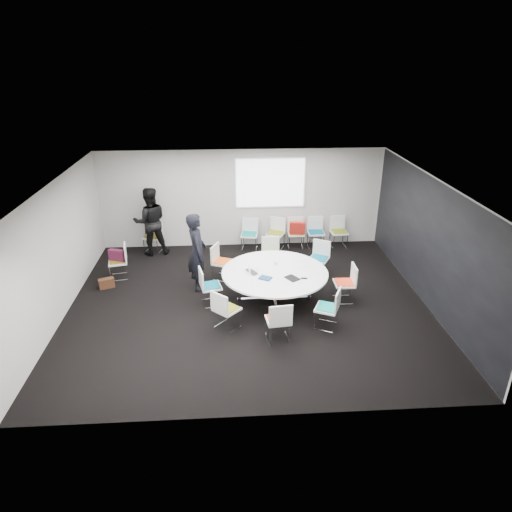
{
  "coord_description": "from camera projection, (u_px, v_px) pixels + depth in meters",
  "views": [
    {
      "loc": [
        -0.41,
        -8.98,
        5.24
      ],
      "look_at": [
        0.2,
        0.4,
        1.0
      ],
      "focal_mm": 32.0,
      "sensor_mm": 36.0,
      "label": 1
    }
  ],
  "objects": [
    {
      "name": "chair_ring_f",
      "position": [
        226.0,
        316.0,
        9.33
      ],
      "size": [
        0.64,
        0.64,
        0.88
      ],
      "rotation": [
        0.0,
        0.0,
        5.52
      ],
      "color": "silver",
      "rests_on": "ground"
    },
    {
      "name": "chair_back_d",
      "position": [
        316.0,
        238.0,
        13.24
      ],
      "size": [
        0.47,
        0.46,
        0.88
      ],
      "rotation": [
        0.0,
        0.0,
        3.12
      ],
      "color": "silver",
      "rests_on": "ground"
    },
    {
      "name": "chair_ring_e",
      "position": [
        211.0,
        293.0,
        10.23
      ],
      "size": [
        0.54,
        0.55,
        0.88
      ],
      "rotation": [
        0.0,
        0.0,
        4.94
      ],
      "color": "silver",
      "rests_on": "ground"
    },
    {
      "name": "chair_ring_h",
      "position": [
        327.0,
        315.0,
        9.37
      ],
      "size": [
        0.6,
        0.61,
        0.88
      ],
      "rotation": [
        0.0,
        0.0,
        7.42
      ],
      "color": "silver",
      "rests_on": "ground"
    },
    {
      "name": "tablet_folio",
      "position": [
        265.0,
        278.0,
        9.88
      ],
      "size": [
        0.33,
        0.3,
        0.03
      ],
      "primitive_type": "cube",
      "rotation": [
        0.0,
        0.0,
        -0.52
      ],
      "color": "navy",
      "rests_on": "conference_table"
    },
    {
      "name": "chair_ring_d",
      "position": [
        223.0,
        268.0,
        11.39
      ],
      "size": [
        0.59,
        0.6,
        0.88
      ],
      "rotation": [
        0.0,
        0.0,
        4.3
      ],
      "color": "silver",
      "rests_on": "ground"
    },
    {
      "name": "papers_right",
      "position": [
        302.0,
        265.0,
        10.48
      ],
      "size": [
        0.32,
        0.24,
        0.0
      ],
      "primitive_type": "cube",
      "rotation": [
        0.0,
        0.0,
        0.09
      ],
      "color": "silver",
      "rests_on": "conference_table"
    },
    {
      "name": "papers_front",
      "position": [
        304.0,
        274.0,
        10.08
      ],
      "size": [
        0.36,
        0.31,
        0.0
      ],
      "primitive_type": "cube",
      "rotation": [
        0.0,
        0.0,
        -0.4
      ],
      "color": "silver",
      "rests_on": "conference_table"
    },
    {
      "name": "chair_ring_c",
      "position": [
        271.0,
        261.0,
        11.8
      ],
      "size": [
        0.47,
        0.46,
        0.88
      ],
      "rotation": [
        0.0,
        0.0,
        3.16
      ],
      "color": "silver",
      "rests_on": "ground"
    },
    {
      "name": "laptop",
      "position": [
        254.0,
        271.0,
        10.18
      ],
      "size": [
        0.37,
        0.41,
        0.03
      ],
      "primitive_type": "imported",
      "rotation": [
        0.0,
        0.0,
        2.11
      ],
      "color": "#333338",
      "rests_on": "conference_table"
    },
    {
      "name": "projection_screen",
      "position": [
        270.0,
        183.0,
        12.78
      ],
      "size": [
        1.9,
        0.03,
        1.35
      ],
      "primitive_type": "cube",
      "color": "white",
      "rests_on": "room_shell"
    },
    {
      "name": "phone",
      "position": [
        304.0,
        278.0,
        9.89
      ],
      "size": [
        0.15,
        0.09,
        0.01
      ],
      "primitive_type": "cube",
      "rotation": [
        0.0,
        0.0,
        -0.14
      ],
      "color": "black",
      "rests_on": "conference_table"
    },
    {
      "name": "maroon_bag",
      "position": [
        117.0,
        255.0,
        11.29
      ],
      "size": [
        0.42,
        0.26,
        0.28
      ],
      "primitive_type": "cube",
      "rotation": [
        0.0,
        0.0,
        -0.33
      ],
      "color": "#4B142C",
      "rests_on": "chair_spare_left"
    },
    {
      "name": "chair_back_a",
      "position": [
        249.0,
        240.0,
        13.1
      ],
      "size": [
        0.53,
        0.52,
        0.88
      ],
      "rotation": [
        0.0,
        0.0,
        2.97
      ],
      "color": "silver",
      "rests_on": "ground"
    },
    {
      "name": "conference_table",
      "position": [
        275.0,
        279.0,
        10.26
      ],
      "size": [
        2.38,
        2.38,
        0.73
      ],
      "color": "silver",
      "rests_on": "ground"
    },
    {
      "name": "laptop_lid",
      "position": [
        249.0,
        268.0,
        10.08
      ],
      "size": [
        0.02,
        0.3,
        0.22
      ],
      "primitive_type": "cube",
      "rotation": [
        0.0,
        0.0,
        1.59
      ],
      "color": "silver",
      "rests_on": "conference_table"
    },
    {
      "name": "chair_back_b",
      "position": [
        276.0,
        239.0,
        13.17
      ],
      "size": [
        0.6,
        0.6,
        0.88
      ],
      "rotation": [
        0.0,
        0.0,
        2.71
      ],
      "color": "silver",
      "rests_on": "ground"
    },
    {
      "name": "cup",
      "position": [
        276.0,
        263.0,
        10.5
      ],
      "size": [
        0.08,
        0.08,
        0.09
      ],
      "primitive_type": "cylinder",
      "color": "white",
      "rests_on": "conference_table"
    },
    {
      "name": "person_main",
      "position": [
        197.0,
        252.0,
        10.66
      ],
      "size": [
        0.53,
        0.74,
        1.89
      ],
      "primitive_type": "imported",
      "rotation": [
        0.0,
        0.0,
        1.69
      ],
      "color": "black",
      "rests_on": "ground"
    },
    {
      "name": "notebook_black",
      "position": [
        292.0,
        278.0,
        9.88
      ],
      "size": [
        0.35,
        0.37,
        0.02
      ],
      "primitive_type": "cube",
      "rotation": [
        0.0,
        0.0,
        0.59
      ],
      "color": "black",
      "rests_on": "conference_table"
    },
    {
      "name": "room_shell",
      "position": [
        252.0,
        247.0,
        9.78
      ],
      "size": [
        8.08,
        7.08,
        2.88
      ],
      "color": "black",
      "rests_on": "ground"
    },
    {
      "name": "brown_bag",
      "position": [
        107.0,
        283.0,
        11.0
      ],
      "size": [
        0.39,
        0.29,
        0.24
      ],
      "primitive_type": "cube",
      "rotation": [
        0.0,
        0.0,
        0.39
      ],
      "color": "#432315",
      "rests_on": "ground"
    },
    {
      "name": "chair_ring_g",
      "position": [
        278.0,
        328.0,
        8.95
      ],
      "size": [
        0.51,
        0.5,
        0.88
      ],
      "rotation": [
        0.0,
        0.0,
        6.39
      ],
      "color": "silver",
      "rests_on": "ground"
    },
    {
      "name": "chair_spare_left",
      "position": [
        119.0,
        268.0,
        11.43
      ],
      "size": [
        0.53,
        0.54,
        0.88
      ],
      "rotation": [
        0.0,
        0.0,
        1.76
      ],
      "color": "silver",
      "rests_on": "ground"
    },
    {
      "name": "chair_back_e",
      "position": [
        338.0,
        237.0,
        13.28
      ],
      "size": [
        0.49,
        0.48,
        0.88
      ],
      "rotation": [
        0.0,
        0.0,
        3.22
      ],
      "color": "silver",
      "rests_on": "ground"
    },
    {
      "name": "chair_ring_b",
      "position": [
        318.0,
        265.0,
        11.58
      ],
      "size": [
        0.62,
        0.62,
        0.88
      ],
      "rotation": [
        0.0,
        0.0,
        2.63
      ],
      "color": "silver",
      "rests_on": "ground"
    },
    {
      "name": "chair_ring_a",
      "position": [
        344.0,
        290.0,
        10.37
      ],
      "size": [
        0.45,
        0.47,
        0.88
      ],
      "rotation": [
        0.0,
        0.0,
        1.56
      ],
      "color": "silver",
      "rests_on": "ground"
    },
    {
      "name": "red_jacket",
      "position": [
        297.0,
        228.0,
        12.81
      ],
      "size": [
        0.46,
        0.23,
        0.36
      ],
      "primitive_type": "cube",
      "rotation": [
        0.17,
        0.0,
        -0.17
      ],
      "color": "#AA1D14",
      "rests_on": "chair_back_c"
    },
    {
      "name": "person_back",
      "position": [
        150.0,
        221.0,
        12.54
      ],
      "size": [
        1.07,
        0.91,
        1.91
      ],
      "primitive_type": "imported",
      "rotation": [
        0.0,
        0.0,
        3.37
      ],
      "color": "black",
      "rests_on": "ground"
    },
    {
      "name": "chair_back_c",
      "position": [
        296.0,
        239.0,
        13.19
      ],
      "size": [
        0.47,
        0.46,
        0.88
      ],
      "rotation": [
        0.0,
        0.0,
        3.12
      ],
      "color": "silver",
      "rests_on": "ground"
    },
    {
      "name": "chair_person_back",
      "position": [
        154.0,
        242.0,
        12.97
      ],
      "size": [
        0.56,
        0.55,
        0.88
      ],
      "rotation": [
        0.0,
        0.0,
        2.87
      ],
      "color": "silver",
      "rests_on": "ground"
    }
  ]
}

